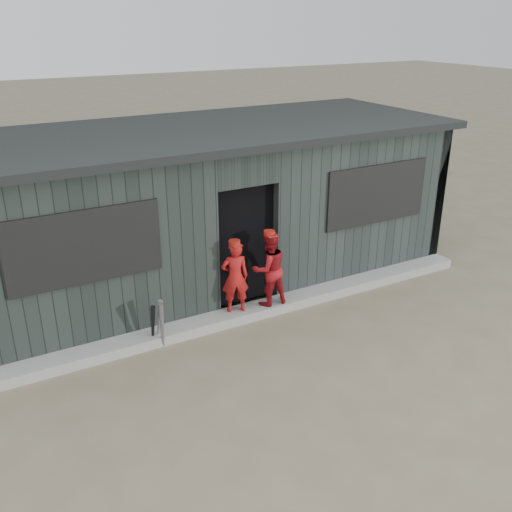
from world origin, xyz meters
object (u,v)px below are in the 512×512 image
bat_left (159,322)px  dugout (207,206)px  bat_mid (162,326)px  player_red_right (269,269)px  bat_right (153,325)px  player_red_left (235,277)px  player_grey_back (265,257)px

bat_left → dugout: 2.55m
bat_mid → player_red_right: bearing=6.5°
player_red_right → dugout: (-0.24, 1.69, 0.55)m
bat_right → dugout: 2.63m
player_red_left → bat_left: bearing=22.1°
player_grey_back → dugout: bearing=-60.5°
player_red_right → dugout: 1.79m
bat_right → player_red_left: bearing=5.8°
player_red_left → player_red_right: 0.56m
bat_mid → player_grey_back: (2.11, 0.82, 0.29)m
bat_mid → player_grey_back: 2.28m
bat_mid → player_red_left: (1.25, 0.24, 0.35)m
bat_mid → player_red_left: player_red_left is taller
player_grey_back → player_red_right: bearing=67.9°
player_red_right → player_grey_back: (0.29, 0.61, -0.09)m
player_red_left → player_red_right: bearing=-166.8°
bat_mid → player_red_left: 1.32m
bat_left → player_red_right: size_ratio=0.61×
bat_right → player_red_left: size_ratio=0.62×
dugout → player_red_left: bearing=-101.2°
player_red_left → player_red_right: size_ratio=0.95×
bat_mid → dugout: dugout is taller
player_red_left → player_red_right: (0.56, -0.03, 0.03)m
bat_left → dugout: bearing=48.3°
bat_left → dugout: dugout is taller
bat_right → dugout: (1.68, 1.79, 0.95)m
bat_left → bat_mid: bearing=-91.6°
bat_mid → player_grey_back: player_grey_back is taller
player_red_right → dugout: bearing=-80.6°
player_red_left → dugout: 1.78m
bat_right → player_red_right: 1.96m
bat_right → player_red_left: player_red_left is taller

